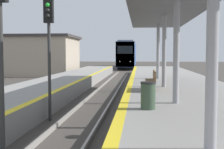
% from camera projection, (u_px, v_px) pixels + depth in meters
% --- Properties ---
extents(train, '(2.86, 21.29, 4.69)m').
position_uv_depth(train, '(128.00, 55.00, 57.29)').
color(train, black).
rests_on(train, ground).
extents(signal_near, '(0.36, 0.31, 4.66)m').
position_uv_depth(signal_near, '(0.00, 25.00, 7.07)').
color(signal_near, '#2D2D2D').
rests_on(signal_near, ground).
extents(signal_mid, '(0.36, 0.31, 4.66)m').
position_uv_depth(signal_mid, '(49.00, 36.00, 11.83)').
color(signal_mid, '#2D2D2D').
rests_on(signal_mid, ground).
extents(station_canopy, '(3.56, 21.26, 3.90)m').
position_uv_depth(station_canopy, '(170.00, 6.00, 13.19)').
color(station_canopy, '#99999E').
rests_on(station_canopy, platform_right).
extents(trash_bin, '(0.48, 0.48, 0.85)m').
position_uv_depth(trash_bin, '(148.00, 95.00, 9.59)').
color(trash_bin, '#384C38').
rests_on(trash_bin, platform_right).
extents(bench, '(0.44, 1.93, 0.92)m').
position_uv_depth(bench, '(152.00, 80.00, 14.54)').
color(bench, brown).
rests_on(bench, platform_right).
extents(station_building, '(11.94, 8.12, 4.75)m').
position_uv_depth(station_building, '(27.00, 55.00, 37.68)').
color(station_building, tan).
rests_on(station_building, ground).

